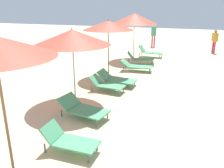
# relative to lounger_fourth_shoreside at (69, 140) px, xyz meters

# --- Properties ---
(lounger_fourth_shoreside) EXTENTS (1.27, 0.59, 0.60)m
(lounger_fourth_shoreside) POSITION_rel_lounger_fourth_shoreside_xyz_m (0.00, 0.00, 0.00)
(lounger_fourth_shoreside) COLOR #4CA572
(lounger_fourth_shoreside) RESTS_ON ground
(umbrella_fifth) EXTENTS (2.44, 2.44, 2.48)m
(umbrella_fifth) POSITION_rel_lounger_fourth_shoreside_xyz_m (-1.18, 2.64, 1.89)
(umbrella_fifth) COLOR silver
(umbrella_fifth) RESTS_ON ground
(lounger_fifth_shoreside) EXTENTS (1.38, 0.70, 0.58)m
(lounger_fifth_shoreside) POSITION_rel_lounger_fourth_shoreside_xyz_m (-0.51, 3.92, -0.01)
(lounger_fifth_shoreside) COLOR #4CA572
(lounger_fifth_shoreside) RESTS_ON ground
(lounger_fifth_inland) EXTENTS (1.57, 0.97, 0.57)m
(lounger_fifth_inland) POSITION_rel_lounger_fourth_shoreside_xyz_m (-0.44, 1.66, -0.01)
(lounger_fifth_inland) COLOR #4CA572
(lounger_fifth_inland) RESTS_ON ground
(umbrella_sixth) EXTENTS (2.19, 2.19, 2.54)m
(umbrella_sixth) POSITION_rel_lounger_fourth_shoreside_xyz_m (-1.07, 5.77, 2.00)
(umbrella_sixth) COLOR olive
(umbrella_sixth) RESTS_ON ground
(lounger_sixth_shoreside) EXTENTS (1.56, 0.71, 0.55)m
(lounger_sixth_shoreside) POSITION_rel_lounger_fourth_shoreside_xyz_m (-0.08, 7.03, -0.01)
(lounger_sixth_shoreside) COLOR #4CA572
(lounger_sixth_shoreside) RESTS_ON ground
(lounger_sixth_inland) EXTENTS (1.56, 0.77, 0.58)m
(lounger_sixth_inland) POSITION_rel_lounger_fourth_shoreside_xyz_m (-0.37, 4.72, -0.02)
(lounger_sixth_inland) COLOR #4CA572
(lounger_sixth_inland) RESTS_ON ground
(umbrella_farthest) EXTENTS (2.59, 2.59, 2.71)m
(umbrella_farthest) POSITION_rel_lounger_fourth_shoreside_xyz_m (-0.78, 9.45, 2.07)
(umbrella_farthest) COLOR silver
(umbrella_farthest) RESTS_ON ground
(lounger_farthest_shoreside) EXTENTS (1.51, 0.70, 0.70)m
(lounger_farthest_shoreside) POSITION_rel_lounger_fourth_shoreside_xyz_m (0.01, 10.47, 0.04)
(lounger_farthest_shoreside) COLOR #4CA572
(lounger_farthest_shoreside) RESTS_ON ground
(lounger_farthest_inland) EXTENTS (1.54, 0.91, 0.70)m
(lounger_farthest_inland) POSITION_rel_lounger_fourth_shoreside_xyz_m (-0.17, 8.38, 0.05)
(lounger_farthest_inland) COLOR #4CA572
(lounger_farthest_inland) RESTS_ON ground
(person_walking_near) EXTENTS (0.39, 0.42, 1.53)m
(person_walking_near) POSITION_rel_lounger_fourth_shoreside_xyz_m (3.86, 13.13, 0.63)
(person_walking_near) COLOR #D8334C
(person_walking_near) RESTS_ON ground
(person_walking_mid) EXTENTS (0.41, 0.32, 1.69)m
(person_walking_mid) POSITION_rel_lounger_fourth_shoreside_xyz_m (-0.37, 14.21, 0.74)
(person_walking_mid) COLOR #D8334C
(person_walking_mid) RESTS_ON ground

